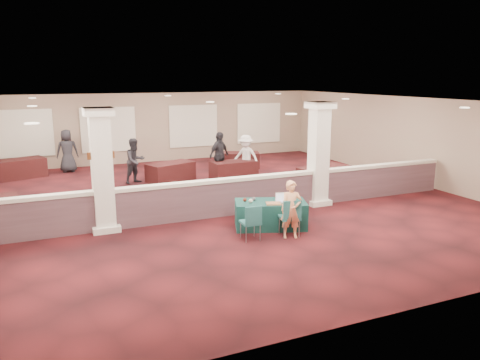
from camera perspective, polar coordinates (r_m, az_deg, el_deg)
name	(u,v)px	position (r m, az deg, el deg)	size (l,w,h in m)	color
ground	(212,202)	(15.03, -3.49, -2.74)	(16.00, 16.00, 0.00)	#4E1317
wall_back	(152,128)	(22.32, -10.64, 6.29)	(16.00, 0.04, 3.20)	gray
wall_front	(382,227)	(7.85, 16.88, -5.54)	(16.00, 0.04, 3.20)	gray
wall_right	(409,140)	(18.93, 19.90, 4.66)	(0.04, 16.00, 3.20)	gray
ceiling	(210,101)	(14.52, -3.66, 9.53)	(16.00, 16.00, 0.02)	silver
partition_wall	(229,196)	(13.53, -1.35, -1.97)	(15.60, 0.28, 1.10)	#4E343C
column_left	(102,169)	(12.44, -16.48, 1.27)	(0.72, 0.72, 3.20)	white
column_right	(319,153)	(14.68, 9.56, 3.28)	(0.72, 0.72, 3.20)	white
sconce_left	(90,156)	(12.35, -17.87, 2.81)	(0.12, 0.12, 0.18)	brown
sconce_right	(112,154)	(12.42, -15.30, 3.02)	(0.12, 0.12, 0.18)	brown
near_table	(270,214)	(12.51, 3.73, -4.22)	(1.86, 0.93, 0.71)	#0D322B
conf_chair_main	(291,215)	(11.80, 6.19, -4.22)	(0.57, 0.57, 0.97)	#1E5957
conf_chair_side	(252,220)	(11.45, 1.43, -4.88)	(0.47, 0.47, 0.90)	#1E5957
woman	(291,210)	(11.67, 6.27, -3.60)	(0.52, 0.35, 1.46)	#F0A168
far_table_front_center	(234,170)	(18.32, -0.78, 1.23)	(1.76, 0.88, 0.71)	black
far_table_front_right	(324,177)	(17.16, 10.18, 0.36)	(1.92, 0.96, 0.78)	black
far_table_back_left	(20,168)	(20.47, -25.26, 1.28)	(1.86, 0.93, 0.76)	black
far_table_back_center	(171,172)	(18.13, -8.45, 0.97)	(1.77, 0.88, 0.72)	black
far_table_back_right	(240,160)	(20.60, -0.04, 2.45)	(1.68, 0.84, 0.68)	black
attendee_a	(135,161)	(17.98, -12.66, 2.29)	(0.81, 0.45, 1.70)	black
attendee_b	(246,156)	(18.50, 0.71, 2.89)	(1.09, 0.50, 1.70)	silver
attendee_c	(219,156)	(18.27, -2.54, 3.00)	(1.09, 0.52, 1.85)	black
attendee_d	(67,151)	(20.89, -20.31, 3.36)	(0.89, 0.48, 1.80)	black
laptop_base	(282,202)	(12.40, 5.13, -2.63)	(0.32, 0.22, 0.02)	silver
laptop_screen	(281,196)	(12.48, 5.06, -1.98)	(0.32, 0.01, 0.22)	silver
screen_glow	(281,197)	(12.48, 5.07, -2.05)	(0.29, 0.00, 0.19)	silver
knitting	(274,203)	(12.18, 4.13, -2.87)	(0.39, 0.29, 0.03)	orange
yarn_cream	(251,201)	(12.25, 1.32, -2.56)	(0.11, 0.11, 0.11)	beige
yarn_red	(245,200)	(12.38, 0.59, -2.42)	(0.10, 0.10, 0.10)	#5E1C12
yarn_grey	(254,199)	(12.46, 1.68, -2.31)	(0.10, 0.10, 0.10)	#4B4A4F
scissors	(296,204)	(12.25, 6.87, -2.89)	(0.12, 0.03, 0.01)	red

